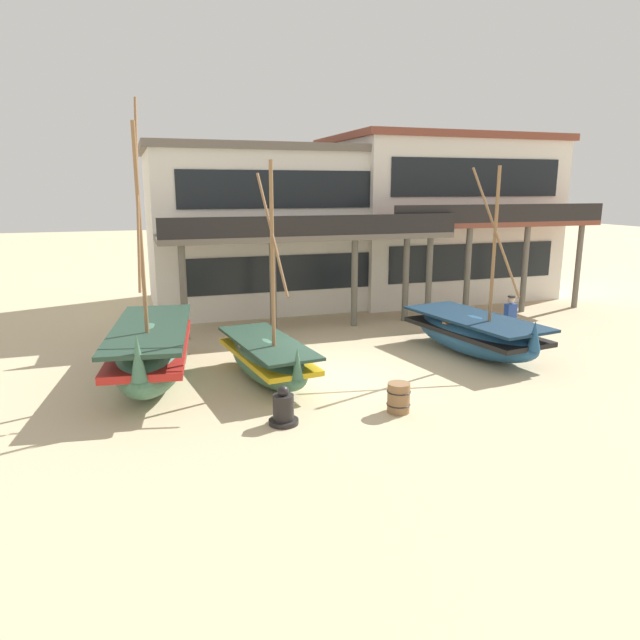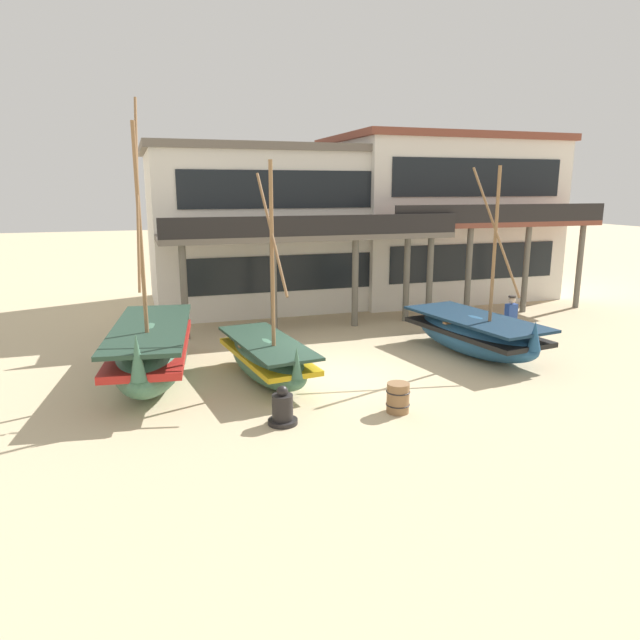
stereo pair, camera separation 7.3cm
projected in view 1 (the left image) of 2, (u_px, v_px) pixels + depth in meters
The scene contains 9 objects.
ground_plane at pixel (332, 378), 15.70m from camera, with size 120.00×120.00×0.00m, color #CCB78E.
fishing_boat_near_left at pixel (475, 333), 17.81m from camera, with size 2.69×5.11×5.67m.
fishing_boat_centre_large at pixel (152, 351), 15.19m from camera, with size 2.62×5.82×7.21m.
fishing_boat_far_right at pixel (267, 358), 15.38m from camera, with size 1.97×4.40×5.72m.
fisherman_by_hull at pixel (510, 321), 18.63m from camera, with size 0.38×0.26×1.68m.
capstan_winch at pixel (283, 409), 12.57m from camera, with size 0.66×0.66×0.88m.
wooden_barrel at pixel (399, 398), 13.23m from camera, with size 0.56×0.56×0.70m.
harbor_building_main at pixel (276, 227), 25.49m from camera, with size 11.27×9.48×6.75m.
harbor_building_annex at pixel (435, 217), 27.63m from camera, with size 9.90×9.14×7.36m.
Camera 1 is at (-5.06, -14.07, 5.06)m, focal length 32.32 mm.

